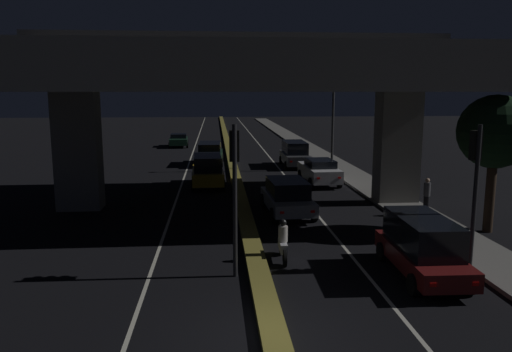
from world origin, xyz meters
TOP-DOWN VIEW (x-y plane):
  - ground_plane at (0.00, 0.00)m, footprint 200.00×200.00m
  - lane_line_left_inner at (-3.43, 35.00)m, footprint 0.12×126.00m
  - lane_line_right_inner at (3.43, 35.00)m, footprint 0.12×126.00m
  - median_divider at (0.00, 35.00)m, footprint 0.67×126.00m
  - sidewalk_right at (7.98, 28.00)m, footprint 2.31×126.00m
  - elevated_overpass at (0.00, 13.90)m, footprint 20.64×13.14m
  - traffic_light_left_of_median at (-0.73, 4.25)m, footprint 0.30×0.49m
  - traffic_light_right_of_median at (6.93, 4.26)m, footprint 0.30×0.49m
  - street_lamp at (6.81, 24.67)m, footprint 2.46×0.32m
  - car_dark_red_lead at (5.10, 3.76)m, footprint 1.92×4.56m
  - car_silver_second at (2.03, 11.95)m, footprint 2.23×4.66m
  - car_white_third at (5.14, 19.48)m, footprint 2.09×4.71m
  - car_grey_fourth at (4.75, 26.78)m, footprint 1.97×4.70m
  - car_taxi_yellow_lead_oncoming at (-1.79, 19.25)m, footprint 2.10×4.49m
  - car_dark_green_second_oncoming at (-1.73, 28.32)m, footprint 2.15×4.68m
  - car_dark_green_third_oncoming at (-5.09, 41.26)m, footprint 2.10×4.01m
  - motorcycle_white_filtering_near at (0.95, 5.48)m, footprint 0.33×1.81m
  - pedestrian_on_sidewalk at (8.47, 11.20)m, footprint 0.31×0.31m
  - roadside_tree_kerbside_near at (9.86, 8.31)m, footprint 2.95×2.95m

SIDE VIEW (x-z plane):
  - ground_plane at x=0.00m, z-range 0.00..0.00m
  - lane_line_left_inner at x=-3.43m, z-range 0.00..0.00m
  - lane_line_right_inner at x=3.43m, z-range 0.00..0.00m
  - sidewalk_right at x=7.98m, z-range 0.00..0.14m
  - median_divider at x=0.00m, z-range 0.00..0.22m
  - motorcycle_white_filtering_near at x=0.95m, z-range -0.11..1.35m
  - car_dark_green_third_oncoming at x=-5.09m, z-range 0.03..1.37m
  - car_white_third at x=5.14m, z-range 0.04..1.60m
  - car_silver_second at x=2.03m, z-range 0.04..1.69m
  - car_dark_green_second_oncoming at x=-1.73m, z-range 0.05..1.80m
  - pedestrian_on_sidewalk at x=8.47m, z-range 0.15..1.77m
  - car_dark_red_lead at x=5.10m, z-range 0.05..1.92m
  - car_taxi_yellow_lead_oncoming at x=-1.79m, z-range 0.04..1.95m
  - car_grey_fourth at x=4.75m, z-range 0.05..1.97m
  - traffic_light_right_of_median at x=6.93m, z-range 0.86..5.58m
  - traffic_light_left_of_median at x=-0.73m, z-range 0.87..5.65m
  - roadside_tree_kerbside_near at x=9.86m, z-range 1.29..6.90m
  - street_lamp at x=6.81m, z-range 0.75..8.72m
  - elevated_overpass at x=0.00m, z-range 2.21..10.74m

